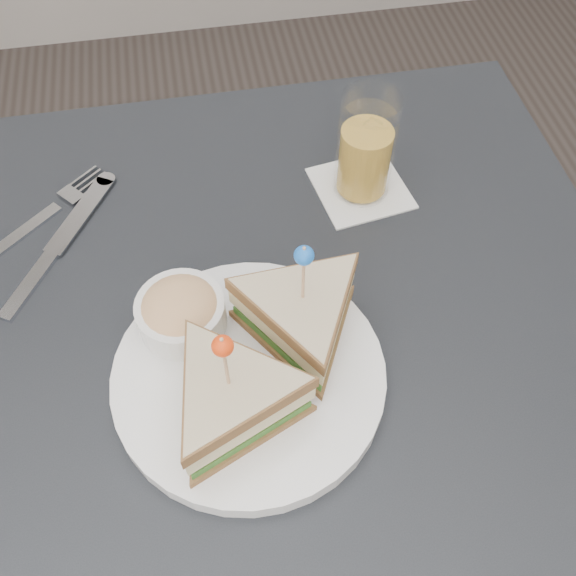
{
  "coord_description": "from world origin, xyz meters",
  "views": [
    {
      "loc": [
        -0.06,
        -0.36,
        1.33
      ],
      "look_at": [
        0.01,
        0.01,
        0.8
      ],
      "focal_mm": 40.0,
      "sensor_mm": 36.0,
      "label": 1
    }
  ],
  "objects": [
    {
      "name": "drink_set",
      "position": [
        0.13,
        0.18,
        0.81
      ],
      "size": [
        0.12,
        0.12,
        0.14
      ],
      "rotation": [
        0.0,
        0.0,
        0.16
      ],
      "color": "white",
      "rests_on": "table"
    },
    {
      "name": "plate_meal",
      "position": [
        -0.04,
        -0.06,
        0.79
      ],
      "size": [
        0.32,
        0.3,
        0.16
      ],
      "rotation": [
        0.0,
        0.0,
        -0.12
      ],
      "color": "white",
      "rests_on": "table"
    },
    {
      "name": "table",
      "position": [
        0.0,
        0.0,
        0.67
      ],
      "size": [
        0.8,
        0.8,
        0.75
      ],
      "color": "black",
      "rests_on": "ground"
    },
    {
      "name": "ground_plane",
      "position": [
        0.0,
        0.0,
        0.0
      ],
      "size": [
        3.5,
        3.5,
        0.0
      ],
      "primitive_type": "plane",
      "color": "#3F3833"
    },
    {
      "name": "cutlery_knife",
      "position": [
        -0.24,
        0.15,
        0.75
      ],
      "size": [
        0.14,
        0.21,
        0.01
      ],
      "rotation": [
        0.0,
        0.0,
        -0.53
      ],
      "color": "silver",
      "rests_on": "table"
    },
    {
      "name": "cutlery_fork",
      "position": [
        -0.26,
        0.2,
        0.75
      ],
      "size": [
        0.17,
        0.16,
        0.01
      ],
      "rotation": [
        0.0,
        0.0,
        -0.85
      ],
      "color": "silver",
      "rests_on": "table"
    }
  ]
}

